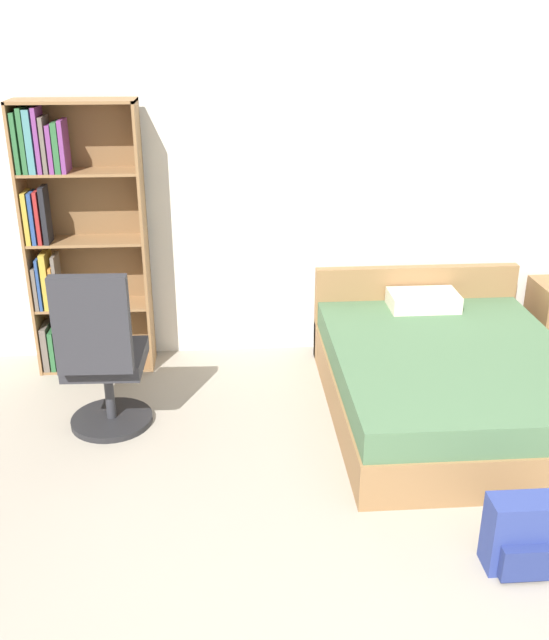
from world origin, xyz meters
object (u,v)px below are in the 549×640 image
object	(u,v)px
bed	(446,377)
office_chair	(102,361)
bookshelf	(70,239)
backpack_blue	(520,536)

from	to	relation	value
bed	office_chair	xyz separation A→B (m)	(-2.21, -0.12, 0.26)
bookshelf	office_chair	size ratio (longest dim) A/B	1.75
bookshelf	office_chair	bearing A→B (deg)	-71.48
office_chair	backpack_blue	xyz separation A→B (m)	(2.12, -1.38, -0.32)
office_chair	bed	bearing A→B (deg)	3.03
backpack_blue	bookshelf	bearing A→B (deg)	136.14
bookshelf	backpack_blue	bearing A→B (deg)	-43.86
office_chair	bookshelf	bearing A→B (deg)	108.52
bed	backpack_blue	size ratio (longest dim) A/B	5.19
bookshelf	backpack_blue	size ratio (longest dim) A/B	5.16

